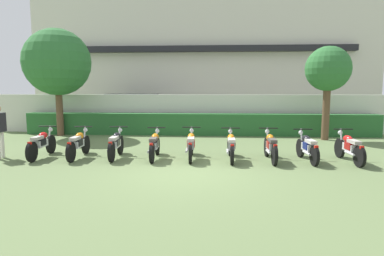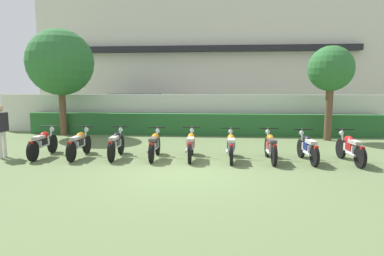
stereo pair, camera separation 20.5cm
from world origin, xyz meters
The scene contains 16 objects.
ground centered at (0.00, 0.00, 0.00)m, with size 60.00×60.00×0.00m, color #607547.
building centered at (0.00, 15.29, 4.33)m, with size 21.86×6.50×8.67m.
compound_wall centered at (0.00, 7.74, 0.95)m, with size 20.76×0.30×1.90m, color silver.
hedge_row centered at (0.00, 7.04, 0.51)m, with size 16.61×0.70×1.02m, color #28602D.
parked_car centered at (-3.79, 10.02, 0.94)m, with size 4.57×2.23×1.89m.
tree_near_inspector centered at (-6.50, 6.42, 3.39)m, with size 3.04×3.04×4.92m.
tree_far_side centered at (5.50, 5.92, 2.98)m, with size 1.89×1.89×3.98m.
motorcycle_in_row_0 centered at (-4.84, 1.63, 0.46)m, with size 0.60×1.98×0.97m.
motorcycle_in_row_1 centered at (-3.63, 1.66, 0.45)m, with size 0.60×1.94×0.97m.
motorcycle_in_row_2 centered at (-2.42, 1.71, 0.46)m, with size 0.60×1.85×0.98m.
motorcycle_in_row_3 centered at (-1.17, 1.69, 0.45)m, with size 0.60×1.84×0.96m.
motorcycle_in_row_4 centered at (-0.02, 1.74, 0.46)m, with size 0.60×1.93×0.97m.
motorcycle_in_row_5 centered at (1.24, 1.66, 0.45)m, with size 0.60×1.91×0.97m.
motorcycle_in_row_6 centered at (2.45, 1.64, 0.46)m, with size 0.60×1.93×0.97m.
motorcycle_in_row_7 centered at (3.55, 1.62, 0.45)m, with size 0.60×1.83×0.96m.
motorcycle_in_row_8 centered at (4.78, 1.58, 0.45)m, with size 0.60×1.92×0.97m.
Camera 1 is at (0.68, -8.43, 2.26)m, focal length 30.65 mm.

